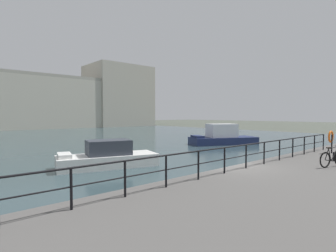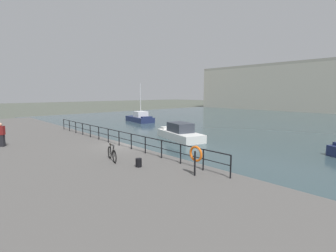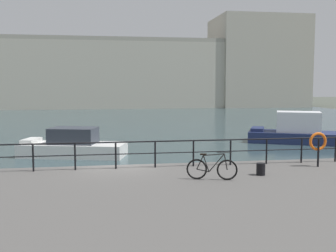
{
  "view_description": "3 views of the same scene",
  "coord_description": "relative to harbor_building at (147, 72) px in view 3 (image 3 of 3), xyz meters",
  "views": [
    {
      "loc": [
        -10.39,
        -7.24,
        3.3
      ],
      "look_at": [
        0.52,
        5.28,
        2.59
      ],
      "focal_mm": 28.22,
      "sensor_mm": 36.0,
      "label": 1
    },
    {
      "loc": [
        15.2,
        -9.96,
        4.7
      ],
      "look_at": [
        0.66,
        3.31,
        2.07
      ],
      "focal_mm": 26.45,
      "sensor_mm": 36.0,
      "label": 2
    },
    {
      "loc": [
        -0.62,
        -16.65,
        4.2
      ],
      "look_at": [
        2.53,
        2.89,
        2.21
      ],
      "focal_mm": 43.54,
      "sensor_mm": 36.0,
      "label": 3
    }
  ],
  "objects": [
    {
      "name": "harbor_building",
      "position": [
        0.0,
        0.0,
        0.0
      ],
      "size": [
        76.87,
        13.31,
        17.37
      ],
      "color": "#B2AD9E",
      "rests_on": "ground_plane"
    },
    {
      "name": "moored_red_daysailer",
      "position": [
        5.76,
        -50.24,
        -5.86
      ],
      "size": [
        7.9,
        5.62,
        2.27
      ],
      "rotation": [
        0.0,
        0.0,
        2.71
      ],
      "color": "navy",
      "rests_on": "water_basin"
    },
    {
      "name": "moored_white_yacht",
      "position": [
        -10.22,
        -53.48,
        -6.03
      ],
      "size": [
        6.5,
        3.79,
        1.7
      ],
      "rotation": [
        0.0,
        0.0,
        2.88
      ],
      "color": "white",
      "rests_on": "water_basin"
    },
    {
      "name": "parked_bicycle",
      "position": [
        -4.72,
        -64.4,
        -5.37
      ],
      "size": [
        1.72,
        0.52,
        0.98
      ],
      "rotation": [
        0.0,
        0.0,
        -0.27
      ],
      "color": "black",
      "rests_on": "quay_promenade"
    },
    {
      "name": "life_ring_stand",
      "position": [
        0.11,
        -62.83,
        -4.78
      ],
      "size": [
        0.75,
        0.16,
        1.4
      ],
      "color": "black",
      "rests_on": "quay_promenade"
    },
    {
      "name": "quay_promenade",
      "position": [
        -7.82,
        -67.73,
        -6.22
      ],
      "size": [
        56.0,
        13.0,
        0.93
      ],
      "primitive_type": "cube",
      "color": "#565451",
      "rests_on": "ground_plane"
    },
    {
      "name": "ground_plane",
      "position": [
        -7.82,
        -61.23,
        -6.68
      ],
      "size": [
        240.0,
        240.0,
        0.0
      ],
      "primitive_type": "plane",
      "color": "#4C5147"
    },
    {
      "name": "quay_railing",
      "position": [
        -8.73,
        -61.98,
        -5.02
      ],
      "size": [
        20.36,
        0.07,
        1.08
      ],
      "color": "black",
      "rests_on": "quay_promenade"
    },
    {
      "name": "water_basin",
      "position": [
        -7.82,
        -31.03,
        -6.68
      ],
      "size": [
        80.0,
        60.0,
        0.01
      ],
      "primitive_type": "cube",
      "color": "#33474C",
      "rests_on": "ground_plane"
    },
    {
      "name": "mooring_bollard",
      "position": [
        -2.76,
        -63.98,
        -5.54
      ],
      "size": [
        0.32,
        0.32,
        0.44
      ],
      "primitive_type": "cylinder",
      "color": "black",
      "rests_on": "quay_promenade"
    }
  ]
}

